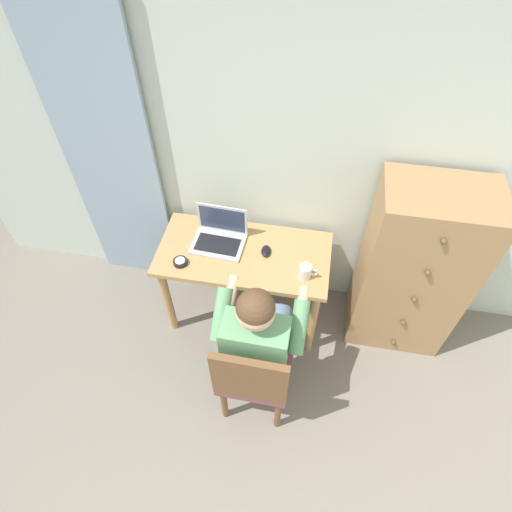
{
  "coord_description": "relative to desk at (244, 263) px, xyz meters",
  "views": [
    {
      "loc": [
        0.12,
        0.07,
        2.84
      ],
      "look_at": [
        -0.18,
        1.75,
        0.81
      ],
      "focal_mm": 30.02,
      "sensor_mm": 36.0,
      "label": 1
    }
  ],
  "objects": [
    {
      "name": "desk",
      "position": [
        0.0,
        0.0,
        0.0
      ],
      "size": [
        1.13,
        0.56,
        0.71
      ],
      "color": "tan",
      "rests_on": "ground_plane"
    },
    {
      "name": "laptop",
      "position": [
        -0.18,
        0.07,
        0.17
      ],
      "size": [
        0.35,
        0.27,
        0.24
      ],
      "color": "#B7BABF",
      "rests_on": "desk"
    },
    {
      "name": "dresser",
      "position": [
        1.1,
        0.08,
        0.07
      ],
      "size": [
        0.65,
        0.46,
        1.33
      ],
      "color": "#9E754C",
      "rests_on": "ground_plane"
    },
    {
      "name": "coffee_mug",
      "position": [
        0.41,
        -0.13,
        0.16
      ],
      "size": [
        0.12,
        0.08,
        0.09
      ],
      "color": "silver",
      "rests_on": "desk"
    },
    {
      "name": "person_seated",
      "position": [
        0.2,
        -0.54,
        0.07
      ],
      "size": [
        0.53,
        0.59,
        1.18
      ],
      "color": "#6B84AD",
      "rests_on": "ground_plane"
    },
    {
      "name": "computer_mouse",
      "position": [
        0.14,
        0.02,
        0.13
      ],
      "size": [
        0.07,
        0.1,
        0.03
      ],
      "primitive_type": "ellipsoid",
      "rotation": [
        0.0,
        0.0,
        0.07
      ],
      "color": "black",
      "rests_on": "desk"
    },
    {
      "name": "desk_clock",
      "position": [
        -0.38,
        -0.16,
        0.13
      ],
      "size": [
        0.09,
        0.09,
        0.03
      ],
      "color": "black",
      "rests_on": "desk"
    },
    {
      "name": "chair",
      "position": [
        0.2,
        -0.72,
        -0.11
      ],
      "size": [
        0.43,
        0.41,
        0.87
      ],
      "color": "brown",
      "rests_on": "ground_plane"
    },
    {
      "name": "curtain_panel",
      "position": [
        -0.93,
        0.28,
        0.53
      ],
      "size": [
        0.62,
        0.03,
        2.25
      ],
      "primitive_type": "cube",
      "color": "#8EA3B7",
      "rests_on": "ground_plane"
    },
    {
      "name": "wall_back",
      "position": [
        0.28,
        0.35,
        0.65
      ],
      "size": [
        4.8,
        0.05,
        2.5
      ],
      "primitive_type": "cube",
      "color": "silver",
      "rests_on": "ground_plane"
    }
  ]
}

